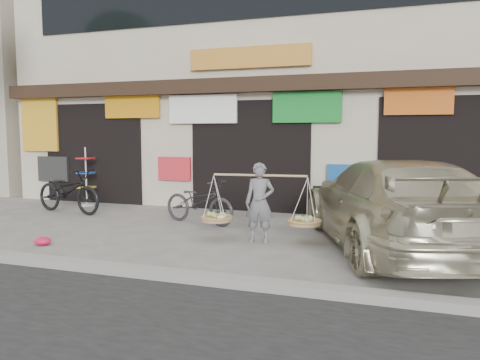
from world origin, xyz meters
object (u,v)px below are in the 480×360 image
(street_vendor, at_px, (260,206))
(suv, at_px, (391,204))
(display_rack, at_px, (86,182))
(bike_0, at_px, (68,191))
(bike_2, at_px, (199,202))

(street_vendor, distance_m, suv, 2.20)
(street_vendor, xyz_separation_m, display_rack, (-5.51, 2.55, -0.02))
(bike_0, xyz_separation_m, display_rack, (-0.32, 1.11, 0.09))
(bike_2, distance_m, display_rack, 4.06)
(street_vendor, relative_size, display_rack, 1.37)
(display_rack, bearing_deg, suv, -16.80)
(display_rack, bearing_deg, bike_2, -19.28)
(bike_2, relative_size, suv, 0.32)
(street_vendor, relative_size, suv, 0.38)
(suv, distance_m, display_rack, 8.04)
(street_vendor, xyz_separation_m, bike_0, (-5.19, 1.44, -0.10))
(street_vendor, height_order, bike_0, street_vendor)
(suv, bearing_deg, display_rack, -36.77)
(street_vendor, distance_m, bike_2, 2.08)
(bike_0, relative_size, suv, 0.36)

